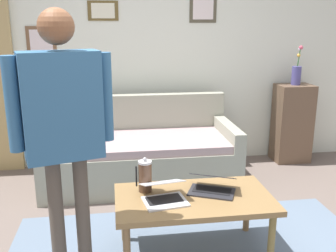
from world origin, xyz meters
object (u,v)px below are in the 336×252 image
(laptop_center, at_px, (212,186))
(flower_vase, at_px, (297,74))
(laptop_left, at_px, (164,195))
(french_press, at_px, (145,176))
(coffee_table, at_px, (194,203))
(couch, at_px, (140,154))
(person_standing, at_px, (63,120))
(side_shelf, at_px, (292,123))

(laptop_center, xyz_separation_m, flower_vase, (-1.45, -1.73, 0.58))
(laptop_left, bearing_deg, french_press, -56.67)
(laptop_center, bearing_deg, french_press, -9.11)
(coffee_table, height_order, flower_vase, flower_vase)
(couch, xyz_separation_m, laptop_center, (-0.44, 1.36, 0.19))
(couch, distance_m, laptop_center, 1.44)
(person_standing, bearing_deg, french_press, -142.32)
(coffee_table, xyz_separation_m, person_standing, (0.84, 0.25, 0.71))
(person_standing, bearing_deg, laptop_center, -162.60)
(laptop_center, bearing_deg, coffee_table, 23.55)
(laptop_left, distance_m, french_press, 0.22)
(coffee_table, relative_size, flower_vase, 2.46)
(couch, height_order, side_shelf, side_shelf)
(coffee_table, bearing_deg, laptop_left, 8.20)
(coffee_table, xyz_separation_m, side_shelf, (-1.60, -1.79, 0.06))
(couch, distance_m, coffee_table, 1.46)
(couch, relative_size, side_shelf, 2.11)
(laptop_center, distance_m, person_standing, 1.21)
(coffee_table, xyz_separation_m, flower_vase, (-1.60, -1.79, 0.67))
(laptop_left, bearing_deg, person_standing, 19.01)
(coffee_table, relative_size, french_press, 4.27)
(laptop_left, height_order, flower_vase, flower_vase)
(french_press, xyz_separation_m, person_standing, (0.50, 0.39, 0.54))
(coffee_table, relative_size, laptop_center, 2.77)
(french_press, xyz_separation_m, side_shelf, (-1.94, -1.65, -0.10))
(coffee_table, xyz_separation_m, laptop_left, (0.22, 0.03, 0.09))
(laptop_center, xyz_separation_m, person_standing, (0.99, 0.31, 0.62))
(coffee_table, distance_m, french_press, 0.40)
(french_press, height_order, flower_vase, flower_vase)
(laptop_left, height_order, french_press, french_press)
(laptop_center, relative_size, side_shelf, 0.43)
(side_shelf, xyz_separation_m, person_standing, (2.44, 2.04, 0.65))
(laptop_left, xyz_separation_m, side_shelf, (-1.82, -1.82, -0.03))
(side_shelf, distance_m, flower_vase, 0.61)
(flower_vase, relative_size, person_standing, 0.26)
(coffee_table, xyz_separation_m, french_press, (0.34, -0.14, 0.17))
(couch, distance_m, flower_vase, 2.08)
(couch, height_order, laptop_left, couch)
(couch, height_order, person_standing, person_standing)
(couch, relative_size, laptop_center, 4.92)
(person_standing, bearing_deg, side_shelf, -140.19)
(coffee_table, height_order, side_shelf, side_shelf)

